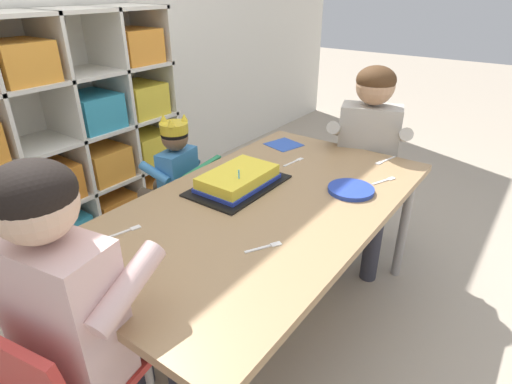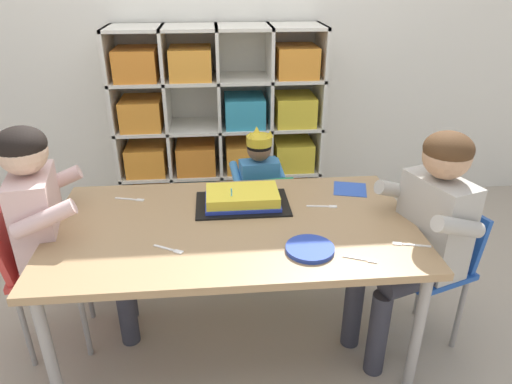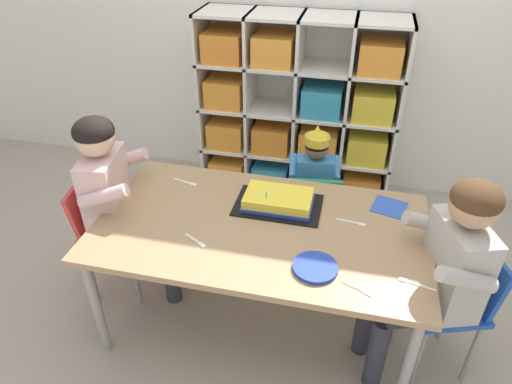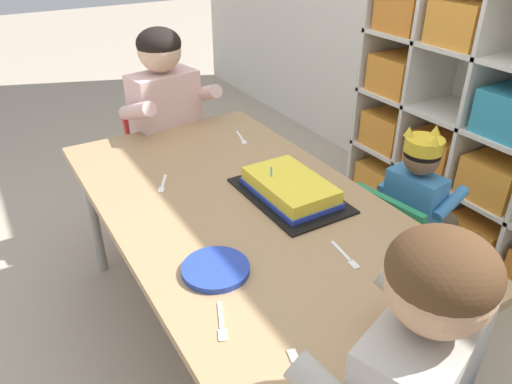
{
  "view_description": "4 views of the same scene",
  "coord_description": "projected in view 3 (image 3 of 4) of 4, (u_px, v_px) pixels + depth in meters",
  "views": [
    {
      "loc": [
        -1.17,
        -0.81,
        1.39
      ],
      "look_at": [
        0.01,
        0.05,
        0.65
      ],
      "focal_mm": 29.17,
      "sensor_mm": 36.0,
      "label": 1
    },
    {
      "loc": [
        -0.06,
        -1.7,
        1.6
      ],
      "look_at": [
        0.09,
        -0.03,
        0.78
      ],
      "focal_mm": 32.76,
      "sensor_mm": 36.0,
      "label": 2
    },
    {
      "loc": [
        0.36,
        -1.63,
        1.93
      ],
      "look_at": [
        -0.03,
        0.06,
        0.76
      ],
      "focal_mm": 32.22,
      "sensor_mm": 36.0,
      "label": 3
    },
    {
      "loc": [
        1.23,
        -0.67,
        1.48
      ],
      "look_at": [
        0.01,
        0.06,
        0.65
      ],
      "focal_mm": 34.04,
      "sensor_mm": 36.0,
      "label": 4
    }
  ],
  "objects": [
    {
      "name": "fork_at_table_front_edge",
      "position": [
        187.0,
        182.0,
        2.41
      ],
      "size": [
        0.14,
        0.05,
        0.0
      ],
      "rotation": [
        0.0,
        0.0,
        2.89
      ],
      "color": "white",
      "rests_on": "activity_table"
    },
    {
      "name": "fork_by_napkin",
      "position": [
        415.0,
        284.0,
        1.8
      ],
      "size": [
        0.14,
        0.05,
        0.0
      ],
      "rotation": [
        0.0,
        0.0,
        6.02
      ],
      "color": "white",
      "rests_on": "activity_table"
    },
    {
      "name": "fork_beside_plate_stack",
      "position": [
        196.0,
        241.0,
        2.02
      ],
      "size": [
        0.12,
        0.08,
        0.0
      ],
      "rotation": [
        0.0,
        0.0,
        2.63
      ],
      "color": "white",
      "rests_on": "activity_table"
    },
    {
      "name": "child_with_crown",
      "position": [
        314.0,
        174.0,
        2.72
      ],
      "size": [
        0.32,
        0.32,
        0.81
      ],
      "rotation": [
        0.0,
        0.0,
        3.28
      ],
      "color": "#3D7FBC",
      "rests_on": "ground"
    },
    {
      "name": "paper_plate_stack",
      "position": [
        315.0,
        267.0,
        1.87
      ],
      "size": [
        0.19,
        0.19,
        0.02
      ],
      "primitive_type": "cylinder",
      "color": "#233DA3",
      "rests_on": "activity_table"
    },
    {
      "name": "fork_near_cake_tray",
      "position": [
        353.0,
        222.0,
        2.13
      ],
      "size": [
        0.14,
        0.03,
        0.0
      ],
      "rotation": [
        0.0,
        0.0,
        3.01
      ],
      "color": "white",
      "rests_on": "activity_table"
    },
    {
      "name": "birthday_cake_on_tray",
      "position": [
        278.0,
        201.0,
        2.23
      ],
      "size": [
        0.42,
        0.27,
        0.1
      ],
      "color": "black",
      "rests_on": "activity_table"
    },
    {
      "name": "paper_napkin_square",
      "position": [
        389.0,
        207.0,
        2.23
      ],
      "size": [
        0.19,
        0.19,
        0.0
      ],
      "primitive_type": "cube",
      "rotation": [
        0.0,
        0.0,
        -0.26
      ],
      "color": "#3356B7",
      "rests_on": "activity_table"
    },
    {
      "name": "classroom_chair_blue",
      "position": [
        312.0,
        204.0,
        2.72
      ],
      "size": [
        0.36,
        0.34,
        0.58
      ],
      "rotation": [
        0.0,
        0.0,
        3.28
      ],
      "color": "#238451",
      "rests_on": "ground"
    },
    {
      "name": "ground",
      "position": [
        260.0,
        316.0,
        2.46
      ],
      "size": [
        16.0,
        16.0,
        0.0
      ],
      "primitive_type": "plane",
      "color": "tan"
    },
    {
      "name": "storage_cubby_shelf",
      "position": [
        297.0,
        118.0,
        3.19
      ],
      "size": [
        1.34,
        0.36,
        1.27
      ],
      "color": "silver",
      "rests_on": "ground"
    },
    {
      "name": "fork_scattered_mid_table",
      "position": [
        359.0,
        289.0,
        1.78
      ],
      "size": [
        0.12,
        0.06,
        0.0
      ],
      "rotation": [
        0.0,
        0.0,
        2.74
      ],
      "color": "white",
      "rests_on": "activity_table"
    },
    {
      "name": "classroom_chair_guest_side",
      "position": [
        455.0,
        299.0,
        2.02
      ],
      "size": [
        0.4,
        0.39,
        0.67
      ],
      "rotation": [
        0.0,
        0.0,
        -1.24
      ],
      "color": "#1E4CA8",
      "rests_on": "ground"
    },
    {
      "name": "activity_table",
      "position": [
        261.0,
        233.0,
        2.14
      ],
      "size": [
        1.52,
        0.85,
        0.62
      ],
      "color": "#A37F56",
      "rests_on": "ground"
    },
    {
      "name": "classroom_chair_adult_side",
      "position": [
        105.0,
        225.0,
        2.42
      ],
      "size": [
        0.36,
        0.37,
        0.68
      ],
      "rotation": [
        0.0,
        0.0,
        1.74
      ],
      "color": "red",
      "rests_on": "ground"
    },
    {
      "name": "adult_helper_seated",
      "position": [
        118.0,
        191.0,
        2.29
      ],
      "size": [
        0.46,
        0.44,
        1.05
      ],
      "rotation": [
        0.0,
        0.0,
        1.74
      ],
      "color": "beige",
      "rests_on": "ground"
    },
    {
      "name": "guest_at_table_side",
      "position": [
        442.0,
        264.0,
        1.88
      ],
      "size": [
        0.48,
        0.46,
        1.02
      ],
      "rotation": [
        0.0,
        0.0,
        -1.24
      ],
      "color": "#B2ADA3",
      "rests_on": "ground"
    }
  ]
}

